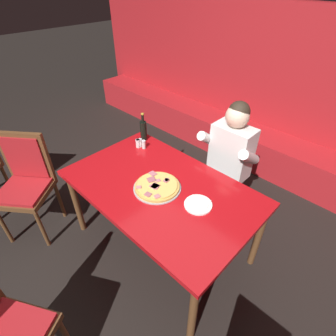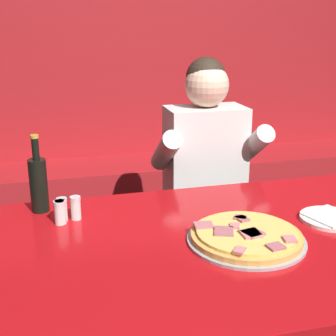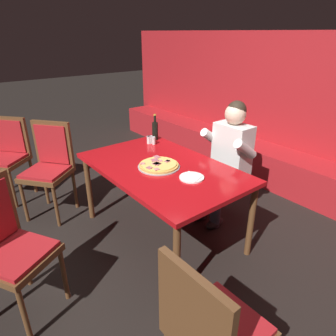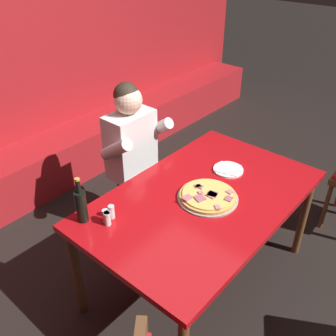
{
  "view_description": "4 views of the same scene",
  "coord_description": "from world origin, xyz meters",
  "px_view_note": "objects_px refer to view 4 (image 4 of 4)",
  "views": [
    {
      "loc": [
        1.16,
        -1.1,
        2.16
      ],
      "look_at": [
        -0.16,
        0.26,
        0.72
      ],
      "focal_mm": 28.0,
      "sensor_mm": 36.0,
      "label": 1
    },
    {
      "loc": [
        -0.59,
        -1.29,
        1.44
      ],
      "look_at": [
        -0.17,
        0.33,
        0.91
      ],
      "focal_mm": 50.0,
      "sensor_mm": 36.0,
      "label": 2
    },
    {
      "loc": [
        2.0,
        -1.52,
        1.88
      ],
      "look_at": [
        0.09,
        0.0,
        0.77
      ],
      "focal_mm": 32.0,
      "sensor_mm": 36.0,
      "label": 3
    },
    {
      "loc": [
        -1.58,
        -1.07,
        2.19
      ],
      "look_at": [
        -0.11,
        0.2,
        0.94
      ],
      "focal_mm": 40.0,
      "sensor_mm": 36.0,
      "label": 4
    }
  ],
  "objects_px": {
    "plate_white_paper": "(228,169)",
    "diner_seated_blue_shirt": "(139,156)",
    "pizza": "(208,196)",
    "shaker_parmesan": "(108,219)",
    "main_dining_table": "(202,205)",
    "shaker_red_pepper_flakes": "(112,212)",
    "shaker_black_pepper": "(107,219)",
    "beer_bottle": "(81,205)",
    "shaker_oregano": "(106,217)"
  },
  "relations": [
    {
      "from": "plate_white_paper",
      "to": "shaker_black_pepper",
      "type": "distance_m",
      "value": 0.96
    },
    {
      "from": "main_dining_table",
      "to": "diner_seated_blue_shirt",
      "type": "distance_m",
      "value": 0.73
    },
    {
      "from": "pizza",
      "to": "shaker_red_pepper_flakes",
      "type": "distance_m",
      "value": 0.61
    },
    {
      "from": "plate_white_paper",
      "to": "shaker_black_pepper",
      "type": "relative_size",
      "value": 2.44
    },
    {
      "from": "plate_white_paper",
      "to": "diner_seated_blue_shirt",
      "type": "xyz_separation_m",
      "value": [
        -0.21,
        0.67,
        -0.06
      ]
    },
    {
      "from": "pizza",
      "to": "plate_white_paper",
      "type": "relative_size",
      "value": 1.82
    },
    {
      "from": "main_dining_table",
      "to": "pizza",
      "type": "height_order",
      "value": "pizza"
    },
    {
      "from": "plate_white_paper",
      "to": "shaker_red_pepper_flakes",
      "type": "distance_m",
      "value": 0.91
    },
    {
      "from": "shaker_black_pepper",
      "to": "diner_seated_blue_shirt",
      "type": "bearing_deg",
      "value": 32.59
    },
    {
      "from": "shaker_black_pepper",
      "to": "shaker_parmesan",
      "type": "xyz_separation_m",
      "value": [
        0.01,
        0.0,
        0.0
      ]
    },
    {
      "from": "shaker_oregano",
      "to": "main_dining_table",
      "type": "bearing_deg",
      "value": -26.3
    },
    {
      "from": "beer_bottle",
      "to": "shaker_black_pepper",
      "type": "xyz_separation_m",
      "value": [
        0.07,
        -0.14,
        -0.07
      ]
    },
    {
      "from": "plate_white_paper",
      "to": "shaker_oregano",
      "type": "height_order",
      "value": "shaker_oregano"
    },
    {
      "from": "main_dining_table",
      "to": "beer_bottle",
      "type": "xyz_separation_m",
      "value": [
        -0.64,
        0.39,
        0.18
      ]
    },
    {
      "from": "main_dining_table",
      "to": "shaker_parmesan",
      "type": "bearing_deg",
      "value": 155.8
    },
    {
      "from": "shaker_oregano",
      "to": "shaker_parmesan",
      "type": "xyz_separation_m",
      "value": [
        -0.01,
        -0.02,
        0.0
      ]
    },
    {
      "from": "beer_bottle",
      "to": "shaker_red_pepper_flakes",
      "type": "bearing_deg",
      "value": -41.85
    },
    {
      "from": "main_dining_table",
      "to": "plate_white_paper",
      "type": "bearing_deg",
      "value": 6.74
    },
    {
      "from": "main_dining_table",
      "to": "shaker_oregano",
      "type": "xyz_separation_m",
      "value": [
        -0.57,
        0.28,
        0.11
      ]
    },
    {
      "from": "beer_bottle",
      "to": "shaker_black_pepper",
      "type": "height_order",
      "value": "beer_bottle"
    },
    {
      "from": "pizza",
      "to": "beer_bottle",
      "type": "height_order",
      "value": "beer_bottle"
    },
    {
      "from": "shaker_black_pepper",
      "to": "diner_seated_blue_shirt",
      "type": "relative_size",
      "value": 0.07
    },
    {
      "from": "pizza",
      "to": "diner_seated_blue_shirt",
      "type": "relative_size",
      "value": 0.3
    },
    {
      "from": "plate_white_paper",
      "to": "shaker_parmesan",
      "type": "xyz_separation_m",
      "value": [
        -0.93,
        0.21,
        0.03
      ]
    },
    {
      "from": "plate_white_paper",
      "to": "diner_seated_blue_shirt",
      "type": "height_order",
      "value": "diner_seated_blue_shirt"
    },
    {
      "from": "pizza",
      "to": "shaker_parmesan",
      "type": "xyz_separation_m",
      "value": [
        -0.57,
        0.29,
        0.02
      ]
    },
    {
      "from": "main_dining_table",
      "to": "shaker_black_pepper",
      "type": "height_order",
      "value": "shaker_black_pepper"
    },
    {
      "from": "shaker_black_pepper",
      "to": "pizza",
      "type": "bearing_deg",
      "value": -26.91
    },
    {
      "from": "diner_seated_blue_shirt",
      "to": "plate_white_paper",
      "type": "bearing_deg",
      "value": -72.77
    },
    {
      "from": "pizza",
      "to": "beer_bottle",
      "type": "bearing_deg",
      "value": 146.02
    },
    {
      "from": "main_dining_table",
      "to": "shaker_red_pepper_flakes",
      "type": "xyz_separation_m",
      "value": [
        -0.52,
        0.28,
        0.11
      ]
    },
    {
      "from": "pizza",
      "to": "shaker_oregano",
      "type": "relative_size",
      "value": 4.45
    },
    {
      "from": "pizza",
      "to": "shaker_red_pepper_flakes",
      "type": "relative_size",
      "value": 4.45
    },
    {
      "from": "beer_bottle",
      "to": "shaker_black_pepper",
      "type": "distance_m",
      "value": 0.17
    },
    {
      "from": "shaker_oregano",
      "to": "shaker_black_pepper",
      "type": "height_order",
      "value": "same"
    },
    {
      "from": "shaker_oregano",
      "to": "shaker_parmesan",
      "type": "relative_size",
      "value": 1.0
    },
    {
      "from": "shaker_oregano",
      "to": "diner_seated_blue_shirt",
      "type": "xyz_separation_m",
      "value": [
        0.71,
        0.44,
        -0.09
      ]
    },
    {
      "from": "pizza",
      "to": "shaker_black_pepper",
      "type": "distance_m",
      "value": 0.64
    },
    {
      "from": "shaker_red_pepper_flakes",
      "to": "main_dining_table",
      "type": "bearing_deg",
      "value": -28.64
    },
    {
      "from": "pizza",
      "to": "diner_seated_blue_shirt",
      "type": "distance_m",
      "value": 0.77
    },
    {
      "from": "pizza",
      "to": "shaker_parmesan",
      "type": "bearing_deg",
      "value": 152.69
    },
    {
      "from": "main_dining_table",
      "to": "shaker_black_pepper",
      "type": "relative_size",
      "value": 18.31
    },
    {
      "from": "diner_seated_blue_shirt",
      "to": "shaker_parmesan",
      "type": "bearing_deg",
      "value": -147.36
    },
    {
      "from": "main_dining_table",
      "to": "diner_seated_blue_shirt",
      "type": "relative_size",
      "value": 1.24
    },
    {
      "from": "main_dining_table",
      "to": "shaker_parmesan",
      "type": "height_order",
      "value": "shaker_parmesan"
    },
    {
      "from": "main_dining_table",
      "to": "shaker_parmesan",
      "type": "relative_size",
      "value": 18.31
    },
    {
      "from": "diner_seated_blue_shirt",
      "to": "shaker_red_pepper_flakes",
      "type": "bearing_deg",
      "value": -146.87
    },
    {
      "from": "pizza",
      "to": "shaker_oregano",
      "type": "xyz_separation_m",
      "value": [
        -0.56,
        0.32,
        0.02
      ]
    },
    {
      "from": "plate_white_paper",
      "to": "shaker_oregano",
      "type": "relative_size",
      "value": 2.44
    },
    {
      "from": "plate_white_paper",
      "to": "diner_seated_blue_shirt",
      "type": "bearing_deg",
      "value": 107.23
    }
  ]
}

